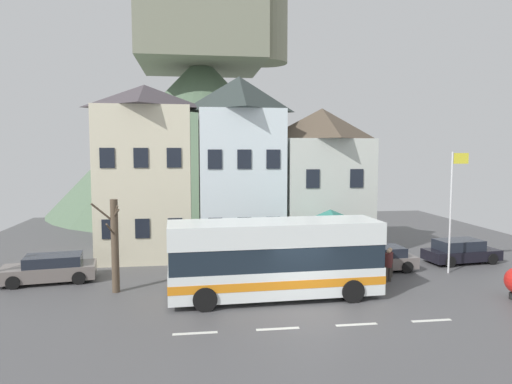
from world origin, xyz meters
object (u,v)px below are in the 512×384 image
(townhouse_01, at_px, (239,166))
(hilltop_castle, at_px, (203,127))
(transit_bus, at_px, (275,259))
(parked_car_02, at_px, (377,259))
(pedestrian_01, at_px, (388,264))
(bare_tree_00, at_px, (115,244))
(townhouse_02, at_px, (321,180))
(parked_car_00, at_px, (50,269))
(pedestrian_00, at_px, (390,260))
(flagpole, at_px, (452,203))
(parked_car_01, at_px, (460,251))
(townhouse_00, at_px, (146,172))
(bus_shelter, at_px, (330,220))
(public_bench, at_px, (303,257))

(townhouse_01, xyz_separation_m, hilltop_castle, (-1.79, 22.02, 3.61))
(transit_bus, bearing_deg, parked_car_02, 28.75)
(pedestrian_01, relative_size, bare_tree_00, 0.38)
(townhouse_02, distance_m, parked_car_00, 16.73)
(transit_bus, bearing_deg, parked_car_00, 157.33)
(bare_tree_00, bearing_deg, pedestrian_00, 2.67)
(pedestrian_01, relative_size, flagpole, 0.26)
(parked_car_01, height_order, pedestrian_00, pedestrian_00)
(pedestrian_00, bearing_deg, flagpole, 6.43)
(townhouse_01, bearing_deg, hilltop_castle, 94.65)
(townhouse_00, height_order, bus_shelter, townhouse_00)
(hilltop_castle, height_order, pedestrian_01, hilltop_castle)
(townhouse_02, height_order, bare_tree_00, townhouse_02)
(townhouse_01, relative_size, parked_car_01, 2.51)
(hilltop_castle, distance_m, bus_shelter, 28.95)
(bare_tree_00, bearing_deg, transit_bus, -13.90)
(parked_car_01, xyz_separation_m, pedestrian_01, (-5.86, -3.22, 0.24))
(pedestrian_00, bearing_deg, bare_tree_00, -177.33)
(hilltop_castle, xyz_separation_m, bare_tree_00, (-4.71, -29.43, -6.92))
(flagpole, bearing_deg, public_bench, 159.61)
(townhouse_01, relative_size, townhouse_02, 1.20)
(parked_car_01, xyz_separation_m, flagpole, (-1.87, -2.05, 3.11))
(townhouse_02, relative_size, transit_bus, 0.98)
(pedestrian_01, bearing_deg, transit_bus, -164.86)
(hilltop_castle, bearing_deg, bus_shelter, -77.72)
(pedestrian_01, distance_m, bare_tree_00, 13.21)
(parked_car_01, distance_m, pedestrian_00, 5.98)
(hilltop_castle, height_order, parked_car_02, hilltop_castle)
(transit_bus, distance_m, flagpole, 10.61)
(pedestrian_00, xyz_separation_m, bare_tree_00, (-13.56, -0.63, 1.34))
(public_bench, bearing_deg, pedestrian_00, -39.56)
(bus_shelter, bearing_deg, pedestrian_00, -22.65)
(townhouse_00, xyz_separation_m, bare_tree_00, (-0.75, -7.27, -2.99))
(bus_shelter, distance_m, parked_car_00, 14.40)
(parked_car_02, bearing_deg, townhouse_02, -76.39)
(townhouse_01, bearing_deg, parked_car_01, -19.05)
(transit_bus, distance_m, pedestrian_01, 6.29)
(townhouse_00, relative_size, pedestrian_00, 6.75)
(townhouse_02, relative_size, parked_car_01, 2.09)
(bus_shelter, distance_m, flagpole, 6.52)
(pedestrian_00, bearing_deg, parked_car_01, 24.25)
(bus_shelter, bearing_deg, bare_tree_00, -170.40)
(pedestrian_01, xyz_separation_m, bare_tree_00, (-13.14, 0.13, 1.34))
(townhouse_01, bearing_deg, bare_tree_00, -131.29)
(hilltop_castle, distance_m, pedestrian_00, 31.23)
(townhouse_01, bearing_deg, transit_bus, -86.15)
(transit_bus, bearing_deg, bus_shelter, 42.57)
(bus_shelter, height_order, pedestrian_01, bus_shelter)
(townhouse_02, relative_size, public_bench, 5.62)
(transit_bus, bearing_deg, flagpole, 13.40)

